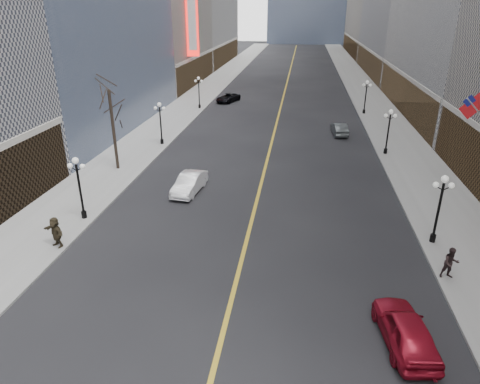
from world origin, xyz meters
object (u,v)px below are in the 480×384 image
(streetlamp_west_1, at_px, (79,182))
(streetlamp_west_2, at_px, (160,119))
(car_nb_mid, at_px, (189,183))
(car_sb_mid, at_px, (405,329))
(streetlamp_east_2, at_px, (389,127))
(streetlamp_east_1, at_px, (440,202))
(streetlamp_west_3, at_px, (199,89))
(car_nb_far, at_px, (228,98))
(car_sb_far, at_px, (339,129))
(streetlamp_east_3, at_px, (366,93))

(streetlamp_west_1, distance_m, streetlamp_west_2, 18.00)
(streetlamp_west_2, relative_size, car_nb_mid, 0.97)
(car_nb_mid, relative_size, car_sb_mid, 0.98)
(car_sb_mid, bearing_deg, streetlamp_east_2, -105.18)
(streetlamp_west_1, bearing_deg, streetlamp_east_2, 37.33)
(streetlamp_east_1, xyz_separation_m, streetlamp_west_3, (-23.60, 36.00, 0.00))
(streetlamp_east_1, xyz_separation_m, car_nb_far, (-20.26, 41.57, -2.23))
(streetlamp_west_1, bearing_deg, streetlamp_west_3, 90.00)
(streetlamp_west_3, bearing_deg, streetlamp_west_1, -90.00)
(streetlamp_east_1, height_order, car_sb_mid, streetlamp_east_1)
(streetlamp_east_2, xyz_separation_m, streetlamp_west_2, (-23.60, 0.00, 0.00))
(streetlamp_west_1, height_order, car_sb_far, streetlamp_west_1)
(streetlamp_east_2, xyz_separation_m, car_nb_far, (-20.26, 23.57, -2.23))
(streetlamp_east_2, distance_m, car_nb_far, 31.17)
(car_sb_mid, bearing_deg, car_sb_far, -96.75)
(streetlamp_west_2, xyz_separation_m, car_sb_mid, (19.94, -27.48, -2.09))
(car_nb_mid, bearing_deg, streetlamp_west_3, 108.20)
(streetlamp_west_1, height_order, car_sb_mid, streetlamp_west_1)
(streetlamp_east_3, relative_size, streetlamp_west_3, 1.00)
(streetlamp_east_2, relative_size, streetlamp_west_1, 1.00)
(car_nb_far, bearing_deg, streetlamp_west_2, -76.87)
(streetlamp_west_3, distance_m, car_sb_mid, 49.70)
(streetlamp_east_3, xyz_separation_m, streetlamp_west_3, (-23.60, 0.00, 0.00))
(streetlamp_west_1, distance_m, car_sb_far, 31.64)
(car_nb_mid, distance_m, car_sb_far, 23.18)
(streetlamp_west_3, distance_m, car_nb_far, 6.87)
(car_nb_far, distance_m, car_sb_mid, 53.68)
(streetlamp_east_2, xyz_separation_m, streetlamp_west_3, (-23.60, 18.00, 0.00))
(streetlamp_east_2, relative_size, car_sb_mid, 0.95)
(car_nb_mid, distance_m, car_nb_far, 35.84)
(streetlamp_east_1, bearing_deg, streetlamp_west_2, 142.67)
(streetlamp_east_2, distance_m, car_sb_mid, 27.80)
(streetlamp_east_3, xyz_separation_m, car_sb_far, (-4.16, -11.13, -2.21))
(streetlamp_west_1, relative_size, car_nb_far, 0.94)
(car_nb_mid, bearing_deg, streetlamp_west_1, -130.03)
(streetlamp_west_1, xyz_separation_m, streetlamp_west_2, (0.00, 18.00, 0.00))
(streetlamp_east_2, xyz_separation_m, car_sb_mid, (-3.66, -27.48, -2.09))
(streetlamp_west_3, bearing_deg, car_sb_mid, -66.32)
(streetlamp_east_1, xyz_separation_m, streetlamp_east_3, (0.00, 36.00, 0.00))
(car_sb_far, bearing_deg, car_nb_mid, 49.41)
(streetlamp_west_1, bearing_deg, car_nb_mid, 43.38)
(streetlamp_west_3, relative_size, car_nb_far, 0.94)
(streetlamp_west_3, bearing_deg, streetlamp_east_1, -56.75)
(streetlamp_west_2, bearing_deg, streetlamp_west_1, -90.00)
(streetlamp_west_1, bearing_deg, streetlamp_east_1, 0.00)
(car_nb_mid, bearing_deg, streetlamp_east_3, 66.59)
(streetlamp_east_1, relative_size, car_nb_mid, 0.97)
(streetlamp_west_3, bearing_deg, streetlamp_east_2, -37.33)
(streetlamp_east_2, relative_size, car_nb_mid, 0.97)
(streetlamp_east_3, relative_size, car_nb_far, 0.94)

